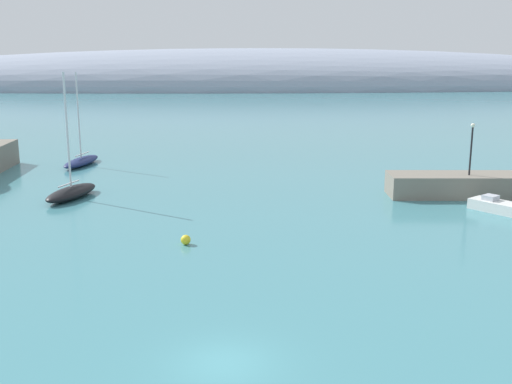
{
  "coord_description": "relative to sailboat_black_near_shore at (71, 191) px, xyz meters",
  "views": [
    {
      "loc": [
        0.03,
        -22.9,
        12.48
      ],
      "look_at": [
        2.46,
        20.83,
        2.42
      ],
      "focal_mm": 42.98,
      "sensor_mm": 36.0,
      "label": 1
    }
  ],
  "objects": [
    {
      "name": "breakwater_rocks",
      "position": [
        38.65,
        -1.23,
        0.37
      ],
      "size": [
        21.91,
        5.04,
        1.97
      ],
      "primitive_type": "cube",
      "rotation": [
        0.0,
        0.0,
        -0.06
      ],
      "color": "gray",
      "rests_on": "ground"
    },
    {
      "name": "distant_ridge",
      "position": [
        27.7,
        169.58,
        -0.62
      ],
      "size": [
        321.08,
        65.84,
        27.3
      ],
      "primitive_type": "ellipsoid",
      "color": "#8E99AD",
      "rests_on": "ground"
    },
    {
      "name": "water",
      "position": [
        13.12,
        -29.73,
        -0.62
      ],
      "size": [
        600.0,
        600.0,
        0.0
      ],
      "primitive_type": "plane",
      "color": "teal",
      "rests_on": "ground"
    },
    {
      "name": "sailboat_black_near_shore",
      "position": [
        0.0,
        0.0,
        0.0
      ],
      "size": [
        4.41,
        7.13,
        10.83
      ],
      "rotation": [
        0.0,
        0.0,
        1.22
      ],
      "color": "black",
      "rests_on": "water"
    },
    {
      "name": "harbor_lamp_post",
      "position": [
        34.62,
        -1.4,
        4.12
      ],
      "size": [
        0.36,
        0.36,
        4.52
      ],
      "color": "black",
      "rests_on": "breakwater_rocks"
    },
    {
      "name": "mooring_buoy_yellow",
      "position": [
        10.65,
        -13.69,
        -0.29
      ],
      "size": [
        0.66,
        0.66,
        0.66
      ],
      "primitive_type": "sphere",
      "color": "yellow",
      "rests_on": "water"
    },
    {
      "name": "motorboat_white_foreground",
      "position": [
        35.01,
        -6.44,
        -0.16
      ],
      "size": [
        3.95,
        4.48,
        1.23
      ],
      "rotation": [
        0.0,
        0.0,
        2.2
      ],
      "color": "white",
      "rests_on": "water"
    },
    {
      "name": "sailboat_navy_mid_mooring",
      "position": [
        -2.66,
        16.0,
        -0.08
      ],
      "size": [
        3.66,
        7.76,
        10.31
      ],
      "rotation": [
        0.0,
        0.0,
        4.48
      ],
      "color": "navy",
      "rests_on": "water"
    }
  ]
}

